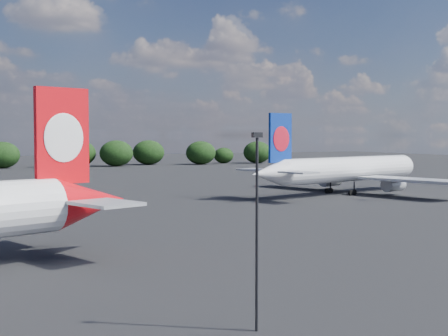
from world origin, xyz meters
name	(u,v)px	position (x,y,z in m)	size (l,w,h in m)	color
china_southern_airliner	(343,170)	(61.29, 58.53, 4.40)	(43.57, 41.77, 14.45)	white
apron_lamp_post	(257,221)	(9.71, -6.11, 6.12)	(0.55, 0.30, 10.94)	black
billboard_yellow	(0,156)	(12.00, 182.00, 3.87)	(5.00, 0.30, 5.50)	gold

